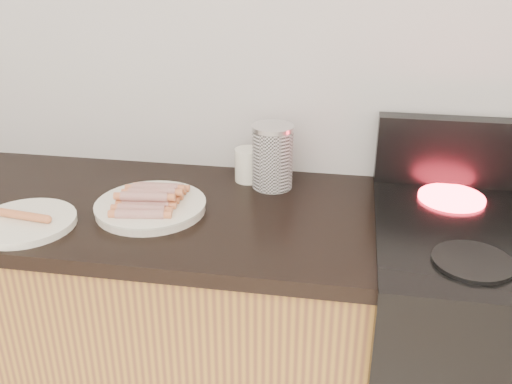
% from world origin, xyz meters
% --- Properties ---
extents(wall_back, '(4.00, 0.04, 2.60)m').
position_xyz_m(wall_back, '(0.00, 2.00, 1.30)').
color(wall_back, silver).
rests_on(wall_back, ground).
extents(cabinet_base, '(2.20, 0.59, 0.86)m').
position_xyz_m(cabinet_base, '(-0.70, 1.69, 0.43)').
color(cabinet_base, '#A5762A').
rests_on(cabinet_base, floor).
extents(stove, '(0.76, 0.65, 0.91)m').
position_xyz_m(stove, '(0.78, 1.68, 0.46)').
color(stove, black).
rests_on(stove, floor).
extents(burner_near_left, '(0.18, 0.18, 0.01)m').
position_xyz_m(burner_near_left, '(0.61, 1.51, 0.92)').
color(burner_near_left, black).
rests_on(burner_near_left, stove).
extents(burner_far_left, '(0.18, 0.18, 0.01)m').
position_xyz_m(burner_far_left, '(0.61, 1.84, 0.92)').
color(burner_far_left, '#FF1E2D').
rests_on(burner_far_left, stove).
extents(main_plate, '(0.38, 0.38, 0.02)m').
position_xyz_m(main_plate, '(-0.20, 1.66, 0.91)').
color(main_plate, white).
rests_on(main_plate, counter_slab).
extents(side_plate, '(0.27, 0.27, 0.02)m').
position_xyz_m(side_plate, '(-0.49, 1.52, 0.91)').
color(side_plate, white).
rests_on(side_plate, counter_slab).
extents(hotdog_pile, '(0.13, 0.21, 0.05)m').
position_xyz_m(hotdog_pile, '(-0.20, 1.66, 0.94)').
color(hotdog_pile, '#9E4338').
rests_on(hotdog_pile, main_plate).
extents(plain_sausages, '(0.14, 0.04, 0.02)m').
position_xyz_m(plain_sausages, '(-0.49, 1.52, 0.93)').
color(plain_sausages, '#DE6C40').
rests_on(plain_sausages, side_plate).
extents(canister, '(0.12, 0.12, 0.19)m').
position_xyz_m(canister, '(0.10, 1.87, 0.99)').
color(canister, silver).
rests_on(canister, counter_slab).
extents(mug, '(0.08, 0.08, 0.10)m').
position_xyz_m(mug, '(0.03, 1.91, 0.95)').
color(mug, white).
rests_on(mug, counter_slab).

